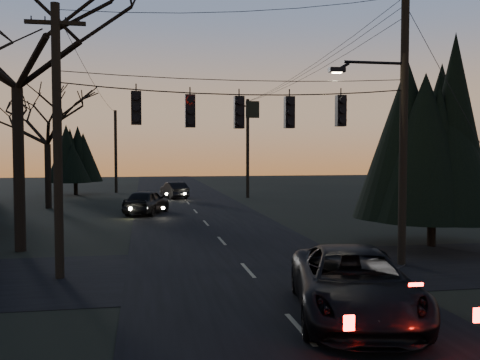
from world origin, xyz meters
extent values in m
cube|color=black|center=(0.00, 20.00, 0.01)|extent=(8.00, 120.00, 0.02)
cube|color=black|center=(0.00, 10.00, 0.01)|extent=(60.00, 7.00, 0.02)
cylinder|color=black|center=(-0.25, 10.00, 6.10)|extent=(11.50, 0.04, 0.04)
cylinder|color=black|center=(-8.25, 15.10, 3.24)|extent=(0.44, 0.44, 6.47)
cylinder|color=black|center=(8.48, 13.18, 0.80)|extent=(0.36, 0.36, 1.60)
cone|color=black|center=(8.48, 13.18, 4.57)|extent=(4.46, 4.46, 6.75)
cylinder|color=black|center=(-9.96, 31.91, 2.25)|extent=(0.44, 0.44, 4.50)
cylinder|color=black|center=(-9.55, 43.99, 0.80)|extent=(0.36, 0.36, 1.60)
cone|color=black|center=(-9.55, 43.99, 3.87)|extent=(3.89, 3.89, 5.33)
imported|color=black|center=(1.50, 4.59, 0.81)|extent=(3.89, 6.27, 1.62)
imported|color=black|center=(-3.20, 27.08, 0.79)|extent=(3.32, 4.98, 1.57)
imported|color=black|center=(-0.80, 38.61, 0.68)|extent=(2.36, 4.38, 1.37)
camera|label=1|loc=(-3.41, -7.26, 3.95)|focal=40.00mm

